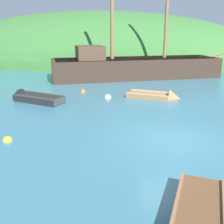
# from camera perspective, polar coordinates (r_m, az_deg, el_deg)

# --- Properties ---
(ground_plane) EXTENTS (120.00, 120.00, 0.00)m
(ground_plane) POSITION_cam_1_polar(r_m,az_deg,el_deg) (10.90, 12.58, -5.74)
(ground_plane) COLOR teal
(shore_hill) EXTENTS (47.13, 25.42, 13.12)m
(shore_hill) POSITION_cam_1_polar(r_m,az_deg,el_deg) (40.07, -3.03, 10.96)
(shore_hill) COLOR #387033
(shore_hill) RESTS_ON ground
(sailing_ship) EXTENTS (16.88, 8.15, 10.83)m
(sailing_ship) POSITION_cam_1_polar(r_m,az_deg,el_deg) (24.42, 4.66, 8.58)
(sailing_ship) COLOR #38281E
(sailing_ship) RESTS_ON ground
(rowboat_portside) EXTENTS (3.81, 2.34, 1.05)m
(rowboat_portside) POSITION_cam_1_polar(r_m,az_deg,el_deg) (17.03, -16.31, 2.66)
(rowboat_portside) COLOR black
(rowboat_portside) RESTS_ON ground
(rowboat_outer_left) EXTENTS (3.46, 1.95, 1.05)m
(rowboat_outer_left) POSITION_cam_1_polar(r_m,az_deg,el_deg) (17.22, 9.55, 3.09)
(rowboat_outer_left) COLOR #9E7047
(rowboat_outer_left) RESTS_ON ground
(buoy_yellow) EXTENTS (0.37, 0.37, 0.37)m
(buoy_yellow) POSITION_cam_1_polar(r_m,az_deg,el_deg) (11.32, -20.96, -5.62)
(buoy_yellow) COLOR yellow
(buoy_yellow) RESTS_ON ground
(buoy_white) EXTENTS (0.44, 0.44, 0.44)m
(buoy_white) POSITION_cam_1_polar(r_m,az_deg,el_deg) (17.14, -0.90, 2.99)
(buoy_white) COLOR white
(buoy_white) RESTS_ON ground
(buoy_orange) EXTENTS (0.38, 0.38, 0.38)m
(buoy_orange) POSITION_cam_1_polar(r_m,az_deg,el_deg) (18.85, -6.10, 4.17)
(buoy_orange) COLOR orange
(buoy_orange) RESTS_ON ground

